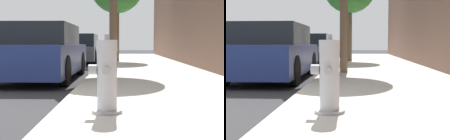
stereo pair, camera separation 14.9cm
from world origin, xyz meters
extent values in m
cube|color=beige|center=(3.25, 0.00, 0.08)|extent=(3.22, 40.00, 0.15)
cylinder|color=#97979C|center=(2.28, 0.15, 0.17)|extent=(0.34, 0.34, 0.04)
cylinder|color=#B2B2B7|center=(2.28, 0.15, 0.51)|extent=(0.22, 0.22, 0.64)
cylinder|color=#B2B2B7|center=(2.28, 0.15, 0.90)|extent=(0.23, 0.23, 0.13)
cylinder|color=#97979C|center=(2.28, 0.15, 1.00)|extent=(0.07, 0.07, 0.06)
cylinder|color=#97979C|center=(2.28, 0.00, 0.64)|extent=(0.08, 0.08, 0.08)
cylinder|color=#97979C|center=(2.28, 0.30, 0.64)|extent=(0.08, 0.08, 0.08)
cylinder|color=#97979C|center=(2.12, 0.15, 0.64)|extent=(0.09, 0.11, 0.11)
cube|color=navy|center=(0.43, 4.68, 0.54)|extent=(1.73, 4.27, 0.71)
cube|color=black|center=(0.43, 4.51, 1.15)|extent=(1.59, 2.35, 0.51)
cylinder|color=black|center=(-0.35, 6.01, 0.34)|extent=(0.20, 0.67, 0.67)
cylinder|color=black|center=(1.22, 6.01, 0.34)|extent=(0.20, 0.67, 0.67)
cylinder|color=black|center=(1.22, 3.36, 0.34)|extent=(0.20, 0.67, 0.67)
cube|color=#4C5156|center=(0.52, 11.25, 0.49)|extent=(1.67, 4.23, 0.60)
cube|color=black|center=(0.52, 11.08, 1.07)|extent=(1.54, 2.33, 0.57)
cylinder|color=black|center=(-0.23, 12.56, 0.34)|extent=(0.20, 0.68, 0.68)
cylinder|color=black|center=(1.28, 12.56, 0.34)|extent=(0.20, 0.68, 0.68)
cylinder|color=black|center=(-0.23, 9.94, 0.34)|extent=(0.20, 0.68, 0.68)
cylinder|color=black|center=(1.28, 9.94, 0.34)|extent=(0.20, 0.68, 0.68)
cylinder|color=brown|center=(2.23, 5.05, 1.37)|extent=(0.21, 0.21, 2.44)
cylinder|color=brown|center=(2.24, 10.82, 1.42)|extent=(0.22, 0.22, 2.53)
camera|label=1|loc=(2.43, -3.28, 0.93)|focal=50.00mm
camera|label=2|loc=(2.58, -3.28, 0.93)|focal=50.00mm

